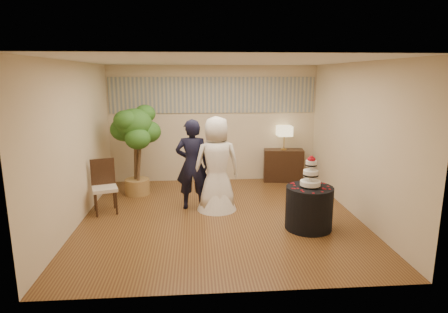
{
  "coord_description": "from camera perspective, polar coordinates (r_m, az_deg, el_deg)",
  "views": [
    {
      "loc": [
        -0.43,
        -6.54,
        2.56
      ],
      "look_at": [
        0.1,
        0.4,
        1.05
      ],
      "focal_mm": 30.0,
      "sensor_mm": 36.0,
      "label": 1
    }
  ],
  "objects": [
    {
      "name": "cake_table",
      "position": [
        6.55,
        12.82,
        -7.63
      ],
      "size": [
        0.94,
        0.94,
        0.73
      ],
      "primitive_type": "cylinder",
      "rotation": [
        0.0,
        0.0,
        -0.22
      ],
      "color": "black",
      "rests_on": "floor"
    },
    {
      "name": "bride",
      "position": [
        7.13,
        -1.13,
        -1.12
      ],
      "size": [
        1.0,
        0.9,
        1.82
      ],
      "primitive_type": "imported",
      "rotation": [
        0.0,
        0.0,
        3.31
      ],
      "color": "white",
      "rests_on": "floor"
    },
    {
      "name": "wall_right",
      "position": [
        7.26,
        19.52,
        2.34
      ],
      "size": [
        0.06,
        5.0,
        2.8
      ],
      "primitive_type": "cube",
      "color": "beige",
      "rests_on": "ground"
    },
    {
      "name": "groom",
      "position": [
        7.22,
        -4.85,
        -1.24
      ],
      "size": [
        0.68,
        0.48,
        1.76
      ],
      "primitive_type": "imported",
      "rotation": [
        0.0,
        0.0,
        3.05
      ],
      "color": "black",
      "rests_on": "floor"
    },
    {
      "name": "mural_border",
      "position": [
        9.04,
        -1.67,
        9.33
      ],
      "size": [
        4.9,
        0.02,
        0.85
      ],
      "primitive_type": "cube",
      "color": "gray",
      "rests_on": "wall_back"
    },
    {
      "name": "ficus_tree",
      "position": [
        8.26,
        -13.33,
        0.99
      ],
      "size": [
        1.33,
        1.33,
        1.99
      ],
      "primitive_type": null,
      "rotation": [
        0.0,
        0.0,
        2.44
      ],
      "color": "#2D5F1E",
      "rests_on": "floor"
    },
    {
      "name": "floor",
      "position": [
        7.03,
        -0.57,
        -9.1
      ],
      "size": [
        5.0,
        5.0,
        0.0
      ],
      "primitive_type": "cube",
      "color": "brown",
      "rests_on": "ground"
    },
    {
      "name": "console",
      "position": [
        9.32,
        9.01,
        -1.33
      ],
      "size": [
        1.0,
        0.55,
        0.79
      ],
      "primitive_type": "cube",
      "rotation": [
        0.0,
        0.0,
        -0.14
      ],
      "color": "black",
      "rests_on": "floor"
    },
    {
      "name": "wall_back",
      "position": [
        9.12,
        -1.65,
        4.94
      ],
      "size": [
        5.0,
        0.06,
        2.8
      ],
      "primitive_type": "cube",
      "color": "beige",
      "rests_on": "ground"
    },
    {
      "name": "wedding_cake",
      "position": [
        6.37,
        13.09,
        -2.24
      ],
      "size": [
        0.34,
        0.34,
        0.54
      ],
      "primitive_type": null,
      "color": "white",
      "rests_on": "cake_table"
    },
    {
      "name": "wall_left",
      "position": [
        6.95,
        -21.63,
        1.77
      ],
      "size": [
        0.06,
        5.0,
        2.8
      ],
      "primitive_type": "cube",
      "color": "beige",
      "rests_on": "ground"
    },
    {
      "name": "ceiling",
      "position": [
        6.55,
        -0.62,
        14.34
      ],
      "size": [
        5.0,
        5.0,
        0.0
      ],
      "primitive_type": "cube",
      "color": "white",
      "rests_on": "wall_back"
    },
    {
      "name": "table_lamp",
      "position": [
        9.19,
        9.16,
        2.83
      ],
      "size": [
        0.34,
        0.34,
        0.58
      ],
      "primitive_type": null,
      "color": "#CAB985",
      "rests_on": "console"
    },
    {
      "name": "side_chair",
      "position": [
        7.41,
        -17.74,
        -4.45
      ],
      "size": [
        0.59,
        0.6,
        1.01
      ],
      "primitive_type": null,
      "rotation": [
        0.0,
        0.0,
        0.32
      ],
      "color": "black",
      "rests_on": "floor"
    },
    {
      "name": "wall_front",
      "position": [
        4.22,
        1.68,
        -3.73
      ],
      "size": [
        5.0,
        0.06,
        2.8
      ],
      "primitive_type": "cube",
      "color": "beige",
      "rests_on": "ground"
    }
  ]
}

